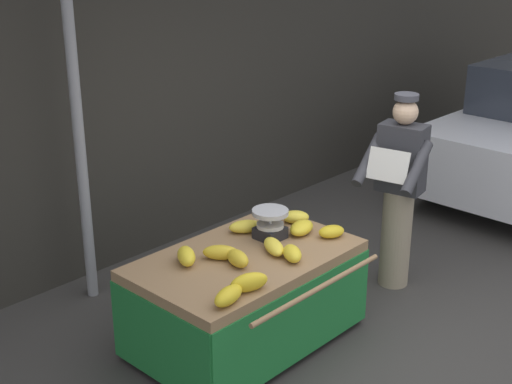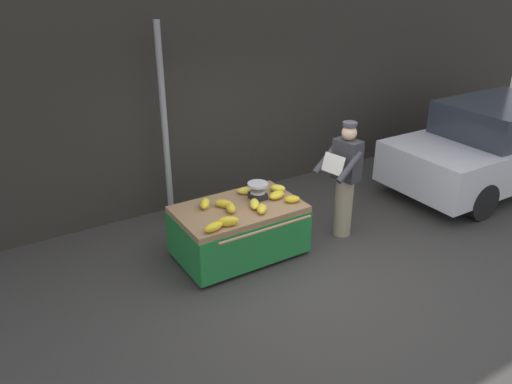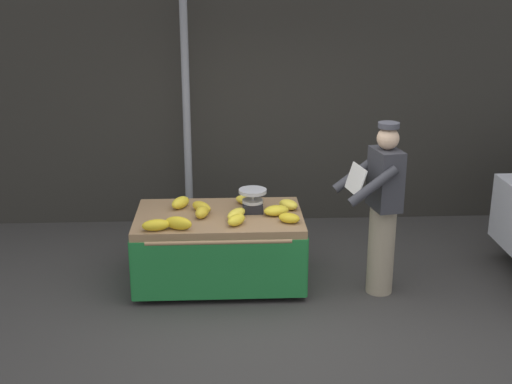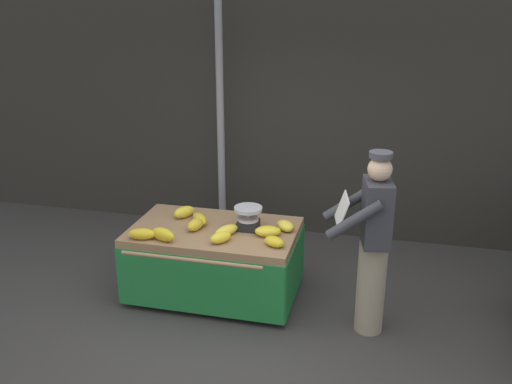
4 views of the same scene
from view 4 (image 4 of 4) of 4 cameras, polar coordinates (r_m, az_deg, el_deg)
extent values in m
plane|color=#383533|center=(5.12, -1.24, -15.95)|extent=(60.00, 60.00, 0.00)
cube|color=#2D2B26|center=(7.08, 4.74, 9.65)|extent=(16.00, 0.24, 3.52)
cylinder|color=gray|center=(6.89, -3.61, 7.16)|extent=(0.09, 0.09, 2.98)
cube|color=#93704C|center=(5.69, -4.27, -4.05)|extent=(1.66, 1.02, 0.08)
cylinder|color=black|center=(6.09, -10.95, -6.34)|extent=(0.05, 0.69, 0.69)
cylinder|color=#B7B7BC|center=(6.10, -11.21, -6.31)|extent=(0.01, 0.12, 0.12)
cylinder|color=black|center=(5.67, 3.11, -8.04)|extent=(0.05, 0.69, 0.69)
cylinder|color=#B7B7BC|center=(5.67, 3.42, -8.07)|extent=(0.01, 0.12, 0.12)
cylinder|color=#4C4742|center=(6.21, -2.97, -5.62)|extent=(0.05, 0.05, 0.66)
cube|color=#1E7233|center=(5.41, -5.85, -9.44)|extent=(1.66, 0.02, 0.60)
cube|color=#1E7233|center=(6.27, -2.77, -5.07)|extent=(1.66, 0.02, 0.60)
cube|color=#1E7233|center=(6.12, -11.65, -6.14)|extent=(0.02, 1.02, 0.60)
cube|color=#1E7233|center=(5.65, 3.92, -8.00)|extent=(0.02, 1.02, 0.60)
cylinder|color=#93704C|center=(5.09, -6.66, -6.85)|extent=(1.33, 0.04, 0.04)
cube|color=black|center=(5.62, -0.79, -3.34)|extent=(0.20, 0.20, 0.09)
cylinder|color=#B7B7BC|center=(5.58, -0.79, -2.40)|extent=(0.02, 0.02, 0.11)
cylinder|color=#B7B7BC|center=(5.56, -0.80, -1.71)|extent=(0.28, 0.28, 0.03)
cylinder|color=#B7B7BC|center=(5.60, -0.79, -2.73)|extent=(0.21, 0.21, 0.03)
ellipsoid|color=yellow|center=(5.60, 2.99, -3.43)|extent=(0.25, 0.26, 0.10)
ellipsoid|color=yellow|center=(5.82, -0.72, -2.46)|extent=(0.29, 0.25, 0.10)
ellipsoid|color=gold|center=(5.25, 1.87, -5.03)|extent=(0.25, 0.21, 0.10)
ellipsoid|color=gold|center=(5.63, -6.15, -3.31)|extent=(0.18, 0.25, 0.11)
ellipsoid|color=gold|center=(5.50, -11.44, -4.18)|extent=(0.28, 0.17, 0.11)
ellipsoid|color=yellow|center=(5.34, -3.59, -4.60)|extent=(0.23, 0.26, 0.10)
ellipsoid|color=yellow|center=(5.95, -7.28, -2.02)|extent=(0.24, 0.27, 0.12)
ellipsoid|color=yellow|center=(5.50, -2.99, -3.90)|extent=(0.25, 0.30, 0.09)
ellipsoid|color=yellow|center=(5.46, 1.21, -3.99)|extent=(0.28, 0.21, 0.10)
ellipsoid|color=gold|center=(5.43, -9.37, -4.27)|extent=(0.29, 0.20, 0.13)
ellipsoid|color=gold|center=(5.77, -5.71, -2.72)|extent=(0.25, 0.28, 0.11)
cylinder|color=gray|center=(5.30, 11.54, -9.40)|extent=(0.26, 0.26, 0.88)
cube|color=#333338|center=(4.99, 12.10, -2.05)|extent=(0.30, 0.42, 0.58)
sphere|color=#DBB28E|center=(4.86, 12.43, 2.28)|extent=(0.21, 0.21, 0.21)
cylinder|color=#3F3F47|center=(4.83, 12.54, 3.70)|extent=(0.20, 0.20, 0.05)
cylinder|color=#333338|center=(4.76, 9.93, -2.83)|extent=(0.49, 0.18, 0.37)
cylinder|color=#333338|center=(5.15, 9.44, -1.04)|extent=(0.49, 0.18, 0.37)
cube|color=silver|center=(4.95, 8.68, -1.78)|extent=(0.15, 0.35, 0.25)
camera|label=1|loc=(5.29, -59.64, 10.64)|focal=50.12mm
camera|label=2|loc=(4.66, -83.11, 12.03)|focal=35.45mm
camera|label=3|loc=(2.13, -117.18, -7.28)|focal=47.63mm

